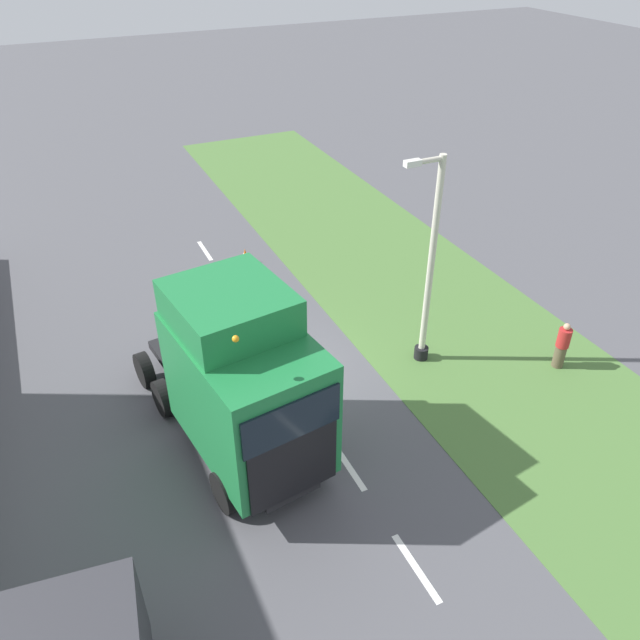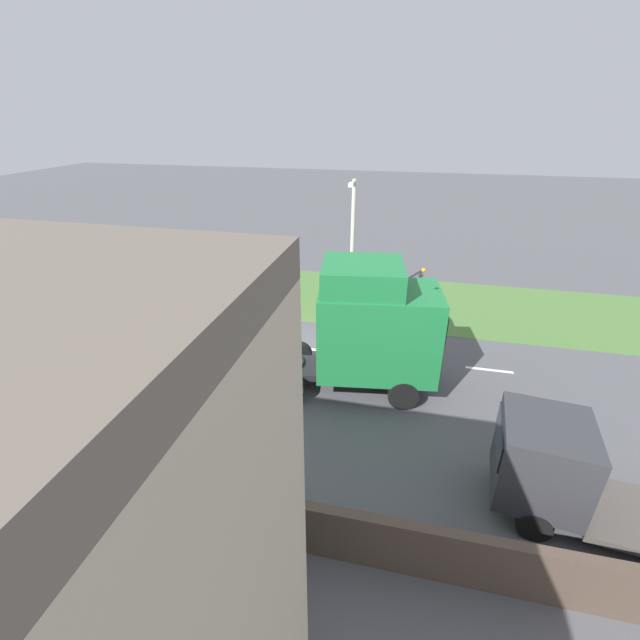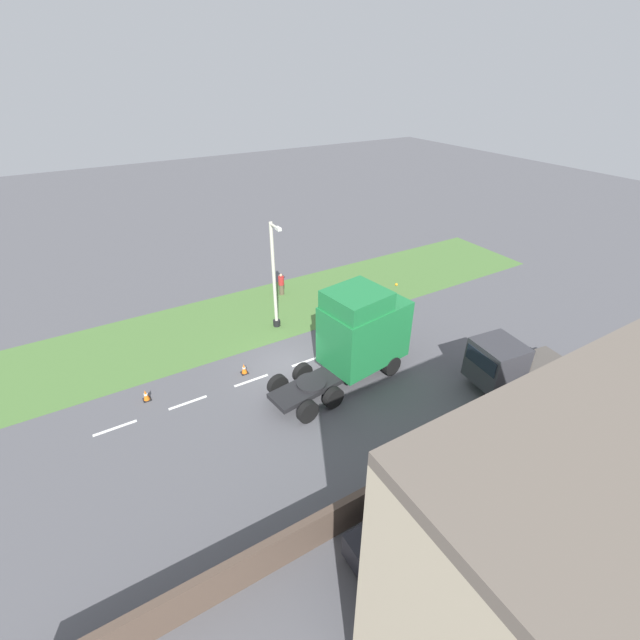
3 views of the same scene
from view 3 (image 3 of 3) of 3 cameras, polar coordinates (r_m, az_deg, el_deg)
ground_plane at (r=22.63m, az=-3.75°, el=-6.18°), size 120.00×120.00×0.00m
grass_verge at (r=27.25m, az=-9.58°, el=0.48°), size 7.00×44.00×0.01m
lane_markings at (r=22.39m, az=-5.35°, el=-6.71°), size 0.16×17.80×0.00m
boundary_wall at (r=16.79m, az=11.43°, el=-20.21°), size 0.25×24.00×1.44m
lorry_cab at (r=20.92m, az=5.35°, el=-1.72°), size 3.57×7.62×4.89m
flatbed_truck at (r=22.23m, az=23.22°, el=-5.35°), size 2.77×5.99×2.65m
parked_car at (r=15.42m, az=12.85°, el=-25.73°), size 1.97×4.58×1.90m
lamp_post at (r=24.63m, az=-6.05°, el=4.85°), size 1.33×0.43×6.46m
pedestrian at (r=29.28m, az=-5.18°, el=4.74°), size 0.39×0.39×1.55m
traffic_cone_lead at (r=22.30m, az=-10.09°, el=-6.40°), size 0.36×0.36×0.58m
traffic_cone_trailing at (r=21.97m, az=-22.20°, el=-9.26°), size 0.36×0.36×0.58m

